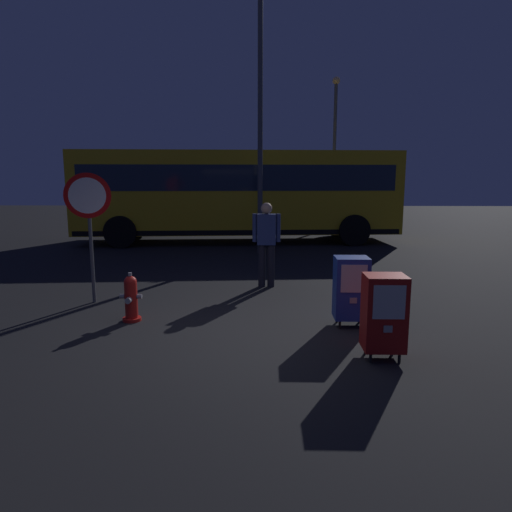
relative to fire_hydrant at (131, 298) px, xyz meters
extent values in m
plane|color=black|center=(1.57, -0.58, -0.35)|extent=(60.00, 60.00, 0.00)
cylinder|color=red|center=(0.00, 0.00, -0.33)|extent=(0.28, 0.28, 0.05)
cylinder|color=red|center=(0.00, 0.00, -0.03)|extent=(0.19, 0.19, 0.55)
sphere|color=red|center=(0.00, 0.00, 0.25)|extent=(0.19, 0.19, 0.19)
cylinder|color=gray|center=(0.00, 0.00, 0.37)|extent=(0.06, 0.06, 0.05)
cylinder|color=gray|center=(0.00, -0.13, 0.00)|extent=(0.09, 0.08, 0.09)
cylinder|color=gray|center=(-0.13, 0.00, 0.03)|extent=(0.07, 0.07, 0.07)
cylinder|color=gray|center=(0.13, 0.00, 0.03)|extent=(0.07, 0.07, 0.07)
cylinder|color=black|center=(3.10, -0.28, -0.29)|extent=(0.04, 0.04, 0.12)
cylinder|color=black|center=(3.44, -0.28, -0.29)|extent=(0.04, 0.04, 0.12)
cylinder|color=black|center=(3.10, 0.00, -0.29)|extent=(0.04, 0.04, 0.12)
cylinder|color=black|center=(3.44, 0.00, -0.29)|extent=(0.04, 0.04, 0.12)
cube|color=navy|center=(3.27, -0.14, 0.22)|extent=(0.48, 0.40, 0.90)
cube|color=#B2B7BF|center=(3.27, -0.35, 0.40)|extent=(0.36, 0.01, 0.40)
cube|color=gray|center=(3.27, -0.35, 0.08)|extent=(0.10, 0.02, 0.08)
cylinder|color=black|center=(3.27, -1.51, -0.29)|extent=(0.04, 0.04, 0.12)
cylinder|color=black|center=(3.61, -1.51, -0.29)|extent=(0.04, 0.04, 0.12)
cylinder|color=black|center=(3.27, -1.23, -0.29)|extent=(0.04, 0.04, 0.12)
cylinder|color=black|center=(3.61, -1.23, -0.29)|extent=(0.04, 0.04, 0.12)
cube|color=#9E1411|center=(3.44, -1.37, 0.22)|extent=(0.48, 0.40, 0.90)
cube|color=#B2B7BF|center=(3.44, -1.57, 0.40)|extent=(0.36, 0.01, 0.40)
cube|color=gray|center=(3.44, -1.58, 0.08)|extent=(0.10, 0.02, 0.08)
cylinder|color=#4C4F54|center=(-0.97, 1.03, 0.75)|extent=(0.06, 0.06, 2.20)
cylinder|color=red|center=(-0.97, 1.01, 1.50)|extent=(0.71, 0.31, 0.76)
cylinder|color=white|center=(-0.97, 1.00, 1.50)|extent=(0.56, 0.23, 0.60)
cylinder|color=black|center=(1.94, 2.26, 0.07)|extent=(0.14, 0.14, 0.85)
cylinder|color=black|center=(2.12, 2.26, 0.07)|extent=(0.14, 0.14, 0.85)
cube|color=navy|center=(2.03, 2.26, 0.80)|extent=(0.36, 0.20, 0.60)
sphere|color=tan|center=(2.03, 2.26, 1.21)|extent=(0.22, 0.22, 0.22)
cylinder|color=navy|center=(1.80, 2.26, 0.83)|extent=(0.09, 0.09, 0.55)
cylinder|color=navy|center=(2.26, 2.26, 0.83)|extent=(0.09, 0.09, 0.55)
cube|color=gold|center=(1.05, 8.83, 1.32)|extent=(10.68, 3.40, 2.65)
cube|color=#1E2838|center=(1.05, 8.83, 1.80)|extent=(10.05, 3.36, 0.80)
cube|color=black|center=(1.05, 8.83, 0.10)|extent=(10.47, 3.39, 0.16)
cylinder|color=black|center=(4.82, 7.91, 0.15)|extent=(1.02, 0.37, 1.00)
cylinder|color=black|center=(4.61, 10.40, 0.15)|extent=(1.02, 0.37, 1.00)
cylinder|color=black|center=(-2.50, 7.27, 0.15)|extent=(1.02, 0.37, 1.00)
cylinder|color=black|center=(-2.72, 9.76, 0.15)|extent=(1.02, 0.37, 1.00)
cylinder|color=#4C4F54|center=(4.86, 13.12, 2.65)|extent=(0.14, 0.14, 6.01)
sphere|color=#FFD18C|center=(4.86, 13.12, 5.76)|extent=(0.32, 0.32, 0.32)
cylinder|color=#4C4F54|center=(1.84, 6.38, 3.78)|extent=(0.14, 0.14, 8.26)
camera|label=1|loc=(2.05, -6.58, 1.78)|focal=31.88mm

